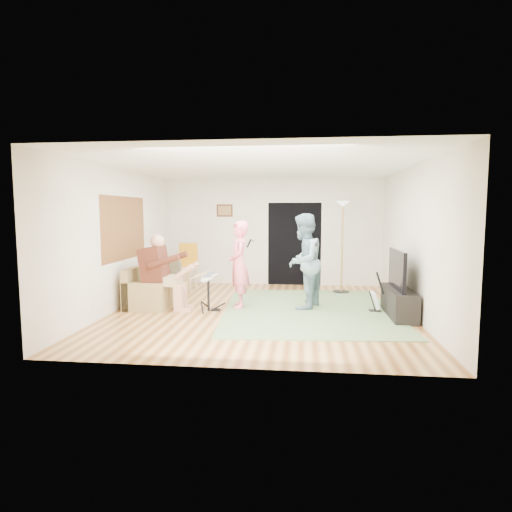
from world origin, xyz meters
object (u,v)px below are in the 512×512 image
Objects in this scene: guitarist at (303,261)px; drum_kit at (208,295)px; tv_cabinet at (399,302)px; sofa at (155,290)px; torchiere_lamp at (342,230)px; dining_chair at (186,273)px; guitar_spare at (375,300)px; singer at (239,265)px; television at (397,269)px.

drum_kit is at bearing -58.00° from guitarist.
guitarist is at bearing 165.95° from tv_cabinet.
sofa is 0.91× the size of torchiere_lamp.
sofa is 1.57m from dining_chair.
guitarist reaches higher than guitar_spare.
sofa is at bearing -75.12° from guitarist.
singer is 1.54× the size of dining_chair.
guitar_spare reaches higher than drum_kit.
dining_chair is (0.23, 1.55, 0.13)m from sofa.
dining_chair is (-2.84, 1.81, -0.53)m from guitarist.
sofa is 4.84m from tv_cabinet.
television is (4.74, -0.69, 0.59)m from sofa.
dining_chair reaches higher than tv_cabinet.
tv_cabinet is (4.55, -2.24, -0.14)m from dining_chair.
torchiere_lamp is 1.92× the size of dining_chair.
dining_chair is at bearing 81.43° from sofa.
torchiere_lamp reaches higher than guitar_spare.
drum_kit is 0.41× the size of singer.
dining_chair is 5.05m from television.
singer is 1.25m from guitarist.
singer is at bearing -139.91° from torchiere_lamp.
singer is (1.82, -0.31, 0.59)m from sofa.
guitarist is at bearing 165.54° from television.
guitar_spare is at bearing 139.63° from tv_cabinet.
singer is 3.05m from tv_cabinet.
television is (0.31, -0.31, 0.63)m from guitar_spare.
dining_chair is at bearing -102.77° from guitarist.
television is (-0.05, 0.00, 0.60)m from tv_cabinet.
guitar_spare is 0.64× the size of television.
guitar_spare is at bearing -75.79° from torchiere_lamp.
guitarist reaches higher than dining_chair.
guitarist is at bearing 174.92° from guitar_spare.
television is (1.66, -0.43, -0.07)m from guitarist.
tv_cabinet is (0.84, -2.17, -1.20)m from torchiere_lamp.
sofa reaches higher than tv_cabinet.
guitar_spare is 4.62m from dining_chair.
dining_chair reaches higher than sofa.
television is at bearing -20.11° from dining_chair.
singer is 1.21× the size of tv_cabinet.
tv_cabinet is at bearing -19.86° from dining_chair.
drum_kit is 0.64× the size of dining_chair.
torchiere_lamp is at bearing 20.53° from sofa.
singer is at bearing -67.95° from guitarist.
tv_cabinet is at bearing -0.69° from drum_kit.
dining_chair is at bearing -152.62° from singer.
sofa is at bearing 171.68° from television.
torchiere_lamp reaches higher than singer.
sofa is 1.05× the size of guitarist.
tv_cabinet is at bearing 95.72° from guitarist.
torchiere_lamp is at bearing 104.21° from guitar_spare.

